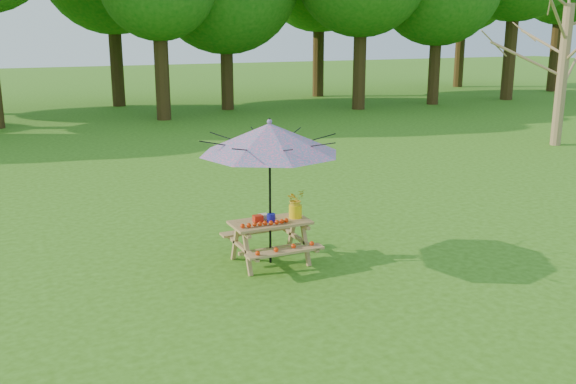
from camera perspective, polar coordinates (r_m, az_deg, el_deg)
name	(u,v)px	position (r m, az deg, el deg)	size (l,w,h in m)	color
picnic_table	(270,243)	(9.92, -1.57, -4.52)	(1.20, 1.32, 0.67)	olive
patio_umbrella	(270,139)	(9.52, -1.65, 4.77)	(2.36, 2.36, 2.25)	black
produce_bins	(265,218)	(9.81, -2.06, -2.30)	(0.31, 0.35, 0.13)	red
tomatoes_row	(266,223)	(9.59, -1.99, -2.81)	(0.77, 0.13, 0.07)	red
flower_bucket	(295,203)	(9.93, 0.66, -0.98)	(0.34, 0.31, 0.45)	yellow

